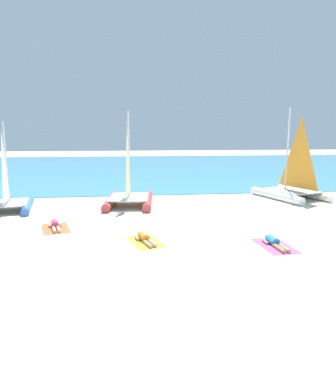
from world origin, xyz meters
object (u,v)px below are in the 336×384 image
(sailboat_red, at_px, (129,192))
(sailboat_white, at_px, (292,185))
(sunbather_right, at_px, (274,242))
(towel_right, at_px, (275,246))
(sailboat_blue, at_px, (8,198))
(sunbather_left, at_px, (55,225))
(towel_middle, at_px, (145,242))
(towel_left, at_px, (56,228))
(sunbather_middle, at_px, (145,238))

(sailboat_red, bearing_deg, sailboat_white, 10.26)
(sailboat_red, relative_size, sunbather_right, 3.48)
(sailboat_white, relative_size, towel_right, 3.05)
(sailboat_blue, distance_m, sunbather_left, 5.06)
(towel_middle, height_order, sunbather_right, sunbather_right)
(towel_left, relative_size, sunbather_middle, 1.24)
(sunbather_right, bearing_deg, towel_left, 155.18)
(sailboat_red, height_order, sunbather_left, sailboat_red)
(towel_right, bearing_deg, sailboat_blue, 148.63)
(towel_middle, distance_m, sunbather_right, 4.90)
(sailboat_red, relative_size, sailboat_blue, 1.13)
(sunbather_middle, bearing_deg, sailboat_red, 76.97)
(towel_left, bearing_deg, sailboat_blue, 130.04)
(towel_left, bearing_deg, sailboat_red, 53.98)
(sailboat_blue, relative_size, sunbather_right, 3.07)
(sailboat_blue, xyz_separation_m, towel_right, (11.95, -7.28, -0.71))
(sailboat_white, distance_m, sunbather_right, 10.14)
(towel_left, relative_size, sunbather_left, 1.23)
(sunbather_right, bearing_deg, towel_right, -90.00)
(sailboat_red, bearing_deg, sunbather_left, -121.51)
(sunbather_left, relative_size, towel_middle, 0.81)
(sailboat_blue, xyz_separation_m, sunbather_middle, (7.12, -6.19, -0.59))
(sailboat_blue, bearing_deg, towel_middle, -52.39)
(towel_left, bearing_deg, sunbather_left, 106.48)
(sailboat_white, bearing_deg, sailboat_red, 167.68)
(sailboat_white, bearing_deg, towel_right, -137.22)
(sunbather_left, relative_size, sunbather_right, 0.99)
(sailboat_white, relative_size, towel_middle, 3.05)
(towel_left, height_order, towel_middle, same)
(sailboat_white, distance_m, towel_right, 10.20)
(sailboat_blue, distance_m, towel_left, 5.14)
(sailboat_red, bearing_deg, sunbather_middle, -80.01)
(sailboat_blue, distance_m, towel_middle, 9.52)
(sailboat_red, bearing_deg, towel_right, -50.48)
(sunbather_middle, height_order, sunbather_right, same)
(sailboat_blue, relative_size, towel_middle, 2.53)
(towel_right, bearing_deg, towel_left, 158.66)
(sailboat_red, height_order, towel_middle, sailboat_red)
(sailboat_red, bearing_deg, towel_left, -120.96)
(towel_right, bearing_deg, sailboat_red, 124.46)
(towel_right, bearing_deg, towel_middle, 167.85)
(towel_right, xyz_separation_m, sunbather_right, (-0.00, 0.07, 0.13))
(sailboat_white, xyz_separation_m, sunbather_left, (-13.73, -5.38, -0.73))
(sailboat_white, distance_m, sunbather_middle, 12.55)
(sunbather_middle, bearing_deg, sunbather_left, 130.71)
(towel_right, bearing_deg, sunbather_right, 93.86)
(towel_left, relative_size, sunbather_right, 1.21)
(sailboat_red, distance_m, sailboat_white, 10.49)
(sailboat_red, height_order, sunbather_right, sailboat_red)
(sunbather_middle, distance_m, sunbather_right, 4.93)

